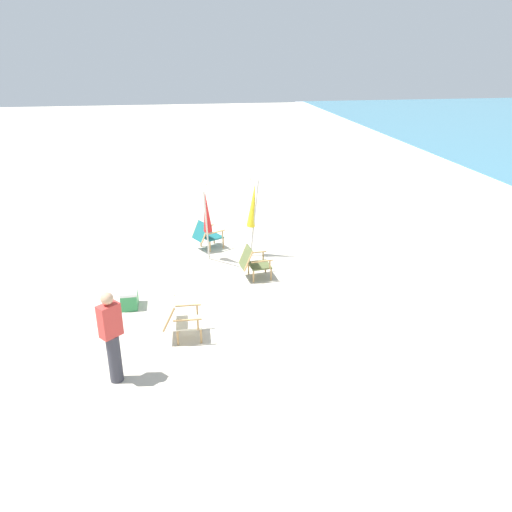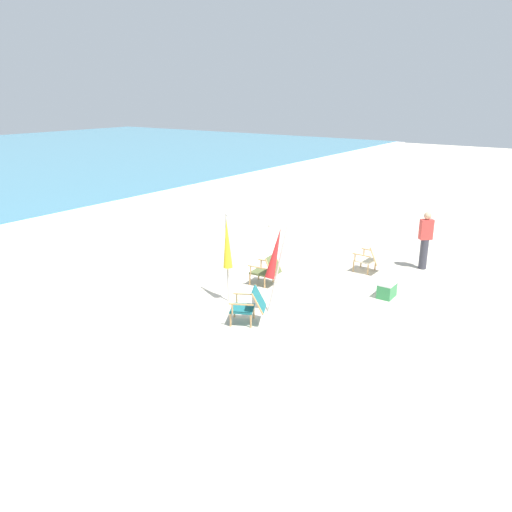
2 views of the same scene
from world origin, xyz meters
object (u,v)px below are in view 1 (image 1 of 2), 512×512
object	(u,v)px
person_near_chairs	(112,337)
beach_chair_mid_center	(253,262)
beach_chair_back_right	(207,234)
beach_chair_front_right	(180,318)
umbrella_furled_yellow	(253,206)
cooler_box	(130,298)
umbrella_furled_red	(207,213)

from	to	relation	value
person_near_chairs	beach_chair_mid_center	bearing A→B (deg)	141.23
beach_chair_back_right	beach_chair_front_right	distance (m)	4.56
umbrella_furled_yellow	cooler_box	distance (m)	4.01
umbrella_furled_yellow	person_near_chairs	world-z (taller)	umbrella_furled_yellow
person_near_chairs	cooler_box	size ratio (longest dim) A/B	3.33
cooler_box	person_near_chairs	bearing A→B (deg)	-0.88
beach_chair_front_right	umbrella_furled_yellow	world-z (taller)	umbrella_furled_yellow
beach_chair_mid_center	cooler_box	xyz separation A→B (m)	(0.99, -2.83, -0.23)
beach_chair_back_right	cooler_box	distance (m)	3.59
beach_chair_front_right	umbrella_furled_yellow	xyz separation A→B (m)	(-3.77, 1.99, 0.96)
umbrella_furled_red	beach_chair_front_right	bearing A→B (deg)	-12.42
umbrella_furled_red	umbrella_furled_yellow	world-z (taller)	umbrella_furled_yellow
umbrella_furled_red	cooler_box	distance (m)	3.03
beach_chair_mid_center	person_near_chairs	size ratio (longest dim) A/B	0.49
beach_chair_back_right	umbrella_furled_red	size ratio (longest dim) A/B	0.45
person_near_chairs	beach_chair_back_right	bearing A→B (deg)	161.34
beach_chair_back_right	beach_chair_front_right	bearing A→B (deg)	-10.32
person_near_chairs	umbrella_furled_red	bearing A→B (deg)	158.35
beach_chair_back_right	beach_chair_front_right	world-z (taller)	beach_chair_front_right
umbrella_furled_red	cooler_box	size ratio (longest dim) A/B	4.16
umbrella_furled_red	person_near_chairs	xyz separation A→B (m)	(4.71, -1.87, -0.49)
umbrella_furled_red	cooler_box	world-z (taller)	umbrella_furled_red
beach_chair_mid_center	umbrella_furled_yellow	world-z (taller)	umbrella_furled_yellow
beach_chair_back_right	umbrella_furled_yellow	world-z (taller)	umbrella_furled_yellow
beach_chair_back_right	umbrella_furled_red	world-z (taller)	umbrella_furled_red
umbrella_furled_yellow	umbrella_furled_red	bearing A→B (deg)	-80.36
umbrella_furled_red	person_near_chairs	size ratio (longest dim) A/B	1.25
beach_chair_back_right	person_near_chairs	bearing A→B (deg)	-18.66
umbrella_furled_yellow	cooler_box	size ratio (longest dim) A/B	4.32
umbrella_furled_yellow	beach_chair_back_right	bearing A→B (deg)	-121.62
beach_chair_mid_center	umbrella_furled_red	xyz separation A→B (m)	(-1.14, -1.00, 0.90)
beach_chair_back_right	umbrella_furled_yellow	size ratio (longest dim) A/B	0.44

